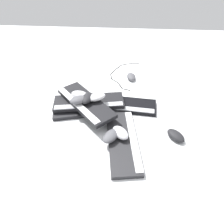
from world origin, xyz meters
name	(u,v)px	position (x,y,z in m)	size (l,w,h in m)	color
ground_plane	(119,111)	(0.00, 0.00, 0.00)	(3.20, 3.20, 0.00)	white
keyboard_0	(89,108)	(0.20, 0.00, 0.01)	(0.46, 0.25, 0.03)	black
keyboard_1	(123,141)	(-0.03, 0.26, 0.01)	(0.21, 0.46, 0.03)	#232326
keyboard_2	(122,105)	(-0.01, -0.05, 0.01)	(0.45, 0.19, 0.03)	black
keyboard_3	(89,102)	(0.20, -0.02, 0.04)	(0.46, 0.22, 0.03)	black
keyboard_4	(85,103)	(0.21, 0.02, 0.07)	(0.41, 0.42, 0.03)	black
mouse_0	(111,136)	(0.03, 0.26, 0.05)	(0.11, 0.07, 0.04)	#4C4C51
mouse_1	(176,136)	(-0.32, 0.20, 0.02)	(0.11, 0.07, 0.04)	black
mouse_2	(80,95)	(0.24, -0.01, 0.11)	(0.11, 0.07, 0.04)	#B7B7BC
mouse_3	(97,97)	(0.14, 0.01, 0.11)	(0.11, 0.07, 0.04)	silver
mouse_4	(87,98)	(0.19, 0.02, 0.11)	(0.11, 0.07, 0.04)	black
mouse_5	(79,100)	(0.24, 0.04, 0.11)	(0.11, 0.07, 0.04)	#4C4C51
mouse_6	(131,77)	(-0.07, -0.40, 0.02)	(0.11, 0.07, 0.04)	#4C4C51
mouse_7	(120,133)	(-0.02, 0.23, 0.05)	(0.11, 0.07, 0.04)	#B7B7BC
cable_0	(121,73)	(0.01, -0.47, 0.00)	(0.24, 0.44, 0.01)	black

